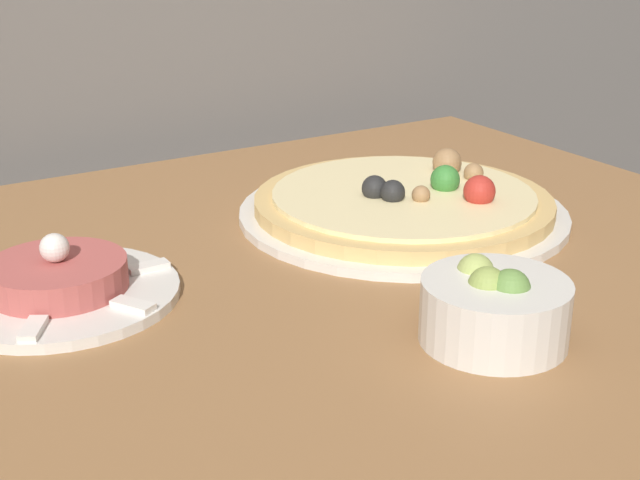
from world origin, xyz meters
The scene contains 4 objects.
dining_table centered at (0.00, 0.42, 0.66)m, with size 1.04×0.85×0.78m.
pizza_plate centered at (0.15, 0.48, 0.79)m, with size 0.38×0.38×0.06m.
tartare_plate centered at (-0.26, 0.47, 0.79)m, with size 0.22×0.22×0.06m.
small_bowl centered at (0.03, 0.20, 0.81)m, with size 0.12×0.12×0.07m.
Camera 1 is at (-0.44, -0.30, 1.13)m, focal length 50.00 mm.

